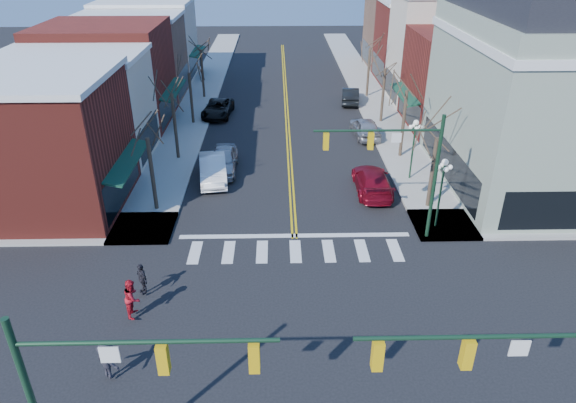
{
  "coord_description": "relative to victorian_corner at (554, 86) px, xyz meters",
  "views": [
    {
      "loc": [
        -0.91,
        -16.93,
        15.3
      ],
      "look_at": [
        -0.39,
        6.66,
        2.8
      ],
      "focal_mm": 32.0,
      "sensor_mm": 36.0,
      "label": 1
    }
  ],
  "objects": [
    {
      "name": "ground",
      "position": [
        -16.5,
        -14.5,
        -6.66
      ],
      "size": [
        160.0,
        160.0,
        0.0
      ],
      "primitive_type": "plane",
      "color": "black",
      "rests_on": "ground"
    },
    {
      "name": "sidewalk_left",
      "position": [
        -25.25,
        5.5,
        -6.58
      ],
      "size": [
        3.5,
        70.0,
        0.15
      ],
      "primitive_type": "cube",
      "color": "#9E9B93",
      "rests_on": "ground"
    },
    {
      "name": "sidewalk_right",
      "position": [
        -7.75,
        5.5,
        -6.58
      ],
      "size": [
        3.5,
        70.0,
        0.15
      ],
      "primitive_type": "cube",
      "color": "#9E9B93",
      "rests_on": "ground"
    },
    {
      "name": "bldg_left_brick_a",
      "position": [
        -32.0,
        -2.75,
        -2.66
      ],
      "size": [
        10.0,
        8.5,
        8.0
      ],
      "primitive_type": "cube",
      "color": "maroon",
      "rests_on": "ground"
    },
    {
      "name": "bldg_left_stucco_a",
      "position": [
        -32.0,
        5.0,
        -2.91
      ],
      "size": [
        10.0,
        7.0,
        7.5
      ],
      "primitive_type": "cube",
      "color": "beige",
      "rests_on": "ground"
    },
    {
      "name": "bldg_left_brick_b",
      "position": [
        -32.0,
        13.0,
        -2.41
      ],
      "size": [
        10.0,
        9.0,
        8.5
      ],
      "primitive_type": "cube",
      "color": "maroon",
      "rests_on": "ground"
    },
    {
      "name": "bldg_left_tan",
      "position": [
        -32.0,
        21.25,
        -2.76
      ],
      "size": [
        10.0,
        7.5,
        7.8
      ],
      "primitive_type": "cube",
      "color": "#8D644E",
      "rests_on": "ground"
    },
    {
      "name": "bldg_left_stucco_b",
      "position": [
        -32.0,
        29.0,
        -2.56
      ],
      "size": [
        10.0,
        8.0,
        8.2
      ],
      "primitive_type": "cube",
      "color": "beige",
      "rests_on": "ground"
    },
    {
      "name": "bldg_right_brick_a",
      "position": [
        -1.0,
        11.25,
        -2.66
      ],
      "size": [
        10.0,
        8.5,
        8.0
      ],
      "primitive_type": "cube",
      "color": "maroon",
      "rests_on": "ground"
    },
    {
      "name": "bldg_right_stucco",
      "position": [
        -1.0,
        19.0,
        -1.66
      ],
      "size": [
        10.0,
        7.0,
        10.0
      ],
      "primitive_type": "cube",
      "color": "beige",
      "rests_on": "ground"
    },
    {
      "name": "bldg_right_brick_b",
      "position": [
        -1.0,
        26.5,
        -2.41
      ],
      "size": [
        10.0,
        8.0,
        8.5
      ],
      "primitive_type": "cube",
      "color": "maroon",
      "rests_on": "ground"
    },
    {
      "name": "bldg_right_tan",
      "position": [
        -1.0,
        34.5,
        -2.16
      ],
      "size": [
        10.0,
        8.0,
        9.0
      ],
      "primitive_type": "cube",
      "color": "#8D644E",
      "rests_on": "ground"
    },
    {
      "name": "victorian_corner",
      "position": [
        0.0,
        0.0,
        0.0
      ],
      "size": [
        12.25,
        14.25,
        13.3
      ],
      "color": "gray",
      "rests_on": "ground"
    },
    {
      "name": "traffic_mast_near_left",
      "position": [
        -22.05,
        -21.9,
        -1.95
      ],
      "size": [
        6.6,
        0.28,
        7.2
      ],
      "color": "#14331E",
      "rests_on": "ground"
    },
    {
      "name": "traffic_mast_near_right",
      "position": [
        -10.95,
        -21.9,
        -1.95
      ],
      "size": [
        6.6,
        0.28,
        7.2
      ],
      "color": "#14331E",
      "rests_on": "ground"
    },
    {
      "name": "traffic_mast_far_right",
      "position": [
        -10.95,
        -7.1,
        -1.95
      ],
      "size": [
        6.6,
        0.28,
        7.2
      ],
      "color": "#14331E",
      "rests_on": "ground"
    },
    {
      "name": "lamppost_corner",
      "position": [
        -8.3,
        -6.0,
        -3.7
      ],
      "size": [
        0.36,
        0.36,
        4.33
      ],
      "color": "#14331E",
      "rests_on": "ground"
    },
    {
      "name": "lamppost_midblock",
      "position": [
        -8.3,
        0.5,
        -3.7
      ],
      "size": [
        0.36,
        0.36,
        4.33
      ],
      "color": "#14331E",
      "rests_on": "ground"
    },
    {
      "name": "tree_left_a",
      "position": [
        -24.9,
        -3.5,
        -4.28
      ],
      "size": [
        0.24,
        0.24,
        4.76
      ],
      "primitive_type": "cylinder",
      "color": "#382B21",
      "rests_on": "ground"
    },
    {
      "name": "tree_left_b",
      "position": [
        -24.9,
        4.5,
        -4.14
      ],
      "size": [
        0.24,
        0.24,
        5.04
      ],
      "primitive_type": "cylinder",
      "color": "#382B21",
      "rests_on": "ground"
    },
    {
      "name": "tree_left_c",
      "position": [
        -24.9,
        12.5,
        -4.38
      ],
      "size": [
        0.24,
        0.24,
        4.55
      ],
      "primitive_type": "cylinder",
      "color": "#382B21",
      "rests_on": "ground"
    },
    {
      "name": "tree_left_d",
      "position": [
        -24.9,
        20.5,
        -4.21
      ],
      "size": [
        0.24,
        0.24,
        4.9
      ],
      "primitive_type": "cylinder",
      "color": "#382B21",
      "rests_on": "ground"
    },
    {
      "name": "tree_right_a",
      "position": [
        -8.1,
        -3.5,
        -4.35
      ],
      "size": [
        0.24,
        0.24,
        4.62
      ],
      "primitive_type": "cylinder",
      "color": "#382B21",
      "rests_on": "ground"
    },
    {
      "name": "tree_right_b",
      "position": [
        -8.1,
        4.5,
        -4.07
      ],
      "size": [
        0.24,
        0.24,
        5.18
      ],
      "primitive_type": "cylinder",
      "color": "#382B21",
      "rests_on": "ground"
    },
    {
      "name": "tree_right_c",
      "position": [
        -8.1,
        12.5,
        -4.24
      ],
      "size": [
        0.24,
        0.24,
        4.83
      ],
      "primitive_type": "cylinder",
      "color": "#382B21",
      "rests_on": "ground"
    },
    {
      "name": "tree_right_d",
      "position": [
        -8.1,
        20.5,
        -4.17
      ],
      "size": [
        0.24,
        0.24,
        4.97
      ],
      "primitive_type": "cylinder",
      "color": "#382B21",
      "rests_on": "ground"
    },
    {
      "name": "car_left_near",
      "position": [
        -21.3,
        2.26,
        -5.82
      ],
      "size": [
        1.97,
        4.9,
        1.67
      ],
      "primitive_type": "imported",
      "rotation": [
        0.0,
        0.0,
        -0.0
      ],
      "color": "#A7A7AB",
      "rests_on": "ground"
    },
    {
      "name": "car_left_mid",
      "position": [
        -21.85,
        0.77,
        -5.83
      ],
      "size": [
        2.42,
        5.2,
        1.65
      ],
      "primitive_type": "imported",
      "rotation": [
        0.0,
        0.0,
        0.14
      ],
      "color": "white",
      "rests_on": "ground"
    },
    {
      "name": "car_left_far",
      "position": [
        -22.9,
        14.67,
        -5.94
      ],
      "size": [
        2.85,
        5.39,
        1.44
      ],
      "primitive_type": "imported",
      "rotation": [
        0.0,
        0.0,
        -0.09
      ],
      "color": "black",
      "rests_on": "ground"
    },
    {
      "name": "car_right_near",
      "position": [
        -11.22,
        -1.25,
        -5.88
      ],
      "size": [
        2.23,
        5.4,
        1.56
      ],
      "primitive_type": "imported",
      "rotation": [
        0.0,
        0.0,
        3.13
      ],
      "color": "maroon",
      "rests_on": "ground"
    },
    {
      "name": "car_right_mid",
      "position": [
        -10.1,
        8.95,
        -5.85
      ],
      "size": [
        2.26,
        4.87,
        1.62
      ],
      "primitive_type": "imported",
      "rotation": [
        0.0,
        0.0,
        3.22
      ],
      "color": "#AEADB2",
      "rests_on": "ground"
    },
    {
      "name": "car_right_far",
      "position": [
        -10.1,
        18.44,
        -5.88
      ],
      "size": [
        2.2,
        4.86,
        1.54
      ],
      "primitive_type": "imported",
      "rotation": [
        0.0,
        0.0,
        3.02
      ],
      "color": "black",
      "rests_on": "ground"
    },
    {
      "name": "pedestrian_red_b",
      "position": [
        -23.83,
        -13.43,
        -5.58
      ],
      "size": [
        0.71,
        0.9,
        1.85
      ],
      "primitive_type": "imported",
      "rotation": [
        0.0,
        0.0,
        1.57
      ],
      "color": "#B0121F",
      "rests_on": "sidewalk_left"
    },
    {
      "name": "pedestrian_dark_a",
      "position": [
        -23.8,
        -11.85,
        -5.71
      ],
      "size": [
        0.87,
        0.98,
        1.59
      ],
      "primitive_type": "imported",
      "rotation": [
        0.0,
        0.0,
        -0.92
      ],
      "color": "black",
      "rests_on": "sidewalk_left"
    },
    {
      "name": "pedestrian_dark_b",
      "position": [
        -23.92,
        -17.01,
        -5.67
      ],
      "size": [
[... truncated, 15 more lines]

